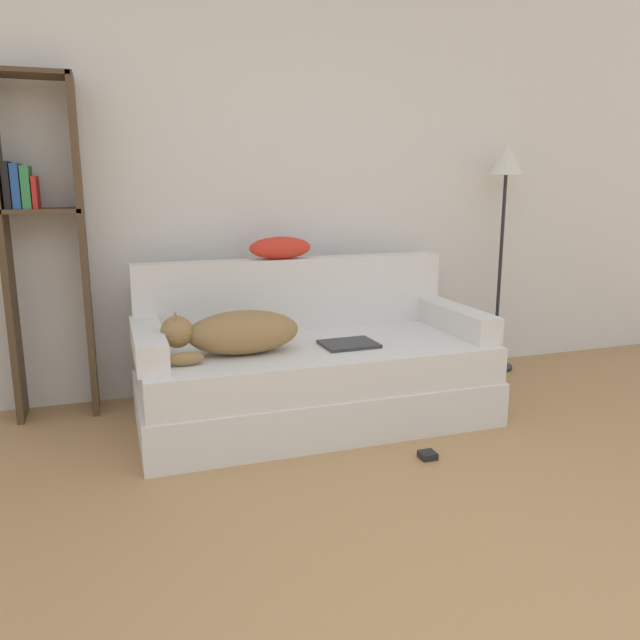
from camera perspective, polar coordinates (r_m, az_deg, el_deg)
wall_back at (r=4.08m, az=-3.93°, el=12.85°), size 7.55×0.06×2.70m
couch at (r=3.54m, az=-0.50°, el=-5.66°), size 1.94×0.93×0.45m
couch_backrest at (r=3.80m, az=-2.41°, el=2.46°), size 1.90×0.15×0.43m
couch_arm_left at (r=3.29m, az=-15.46°, el=-2.07°), size 0.15×0.74×0.15m
couch_arm_right at (r=3.82m, az=12.35°, el=0.10°), size 0.15×0.74×0.15m
dog at (r=3.25m, az=-7.76°, el=-1.15°), size 0.71×0.30×0.24m
laptop at (r=3.42m, az=2.65°, el=-2.20°), size 0.30×0.24×0.02m
throw_pillow at (r=3.73m, az=-3.66°, el=6.60°), size 0.37×0.17×0.13m
bookshelf at (r=3.78m, az=-24.15°, el=7.37°), size 0.43×0.26×1.89m
floor_lamp at (r=4.53m, az=16.56°, el=11.51°), size 0.26×0.26×1.59m
power_adapter at (r=3.16m, az=9.81°, el=-12.09°), size 0.08×0.08×0.03m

